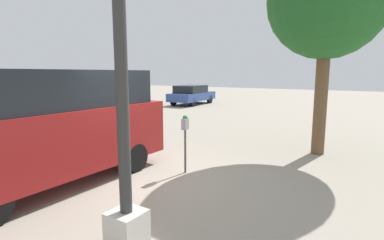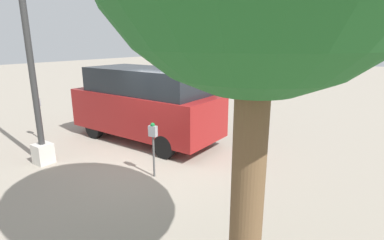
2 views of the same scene
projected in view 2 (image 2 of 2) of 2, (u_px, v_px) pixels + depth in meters
name	position (u px, v px, depth m)	size (l,w,h in m)	color
ground_plane	(147.00, 162.00, 8.27)	(80.00, 80.00, 0.00)	gray
parking_meter_near	(153.00, 137.00, 7.13)	(0.21, 0.14, 1.38)	#4C4C4C
parking_meter_far	(38.00, 108.00, 9.83)	(0.21, 0.14, 1.51)	#4C4C4C
lamp_post	(33.00, 82.00, 7.63)	(0.44, 0.44, 6.61)	beige
parked_van	(146.00, 103.00, 9.80)	(5.10, 2.04, 2.40)	maroon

